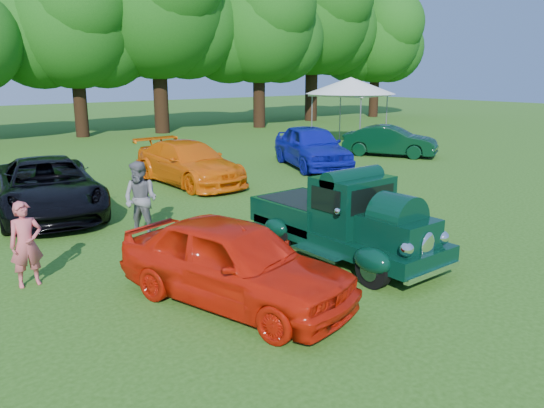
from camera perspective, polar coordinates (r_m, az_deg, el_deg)
ground at (r=9.64m, az=7.03°, el=-8.35°), size 120.00×120.00×0.00m
hero_pickup at (r=10.72m, az=7.72°, el=-1.93°), size 2.01×4.32×1.69m
red_convertible at (r=8.55m, az=-4.10°, el=-6.22°), size 2.67×4.40×1.40m
back_car_black at (r=15.05m, az=-22.97°, el=1.70°), size 3.37×5.65×1.47m
back_car_orange at (r=17.97m, az=-8.93°, el=4.39°), size 2.10×4.90×1.41m
back_car_blue at (r=20.96m, az=4.30°, el=6.21°), size 3.65×5.21×1.65m
back_car_green at (r=24.37m, az=12.59°, el=6.63°), size 3.18×4.26×1.34m
spectator_pink at (r=10.13m, az=-24.94°, el=-3.93°), size 0.56×0.38×1.52m
spectator_grey at (r=12.29m, az=-13.95°, el=0.47°), size 0.99×1.05×1.73m
canopy_tent at (r=27.89m, az=8.44°, el=12.43°), size 5.47×5.47×3.41m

